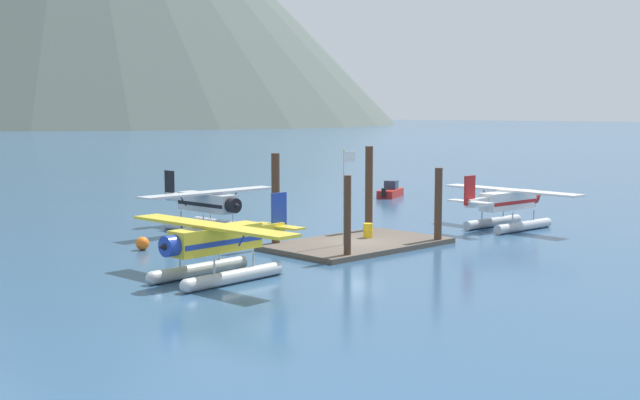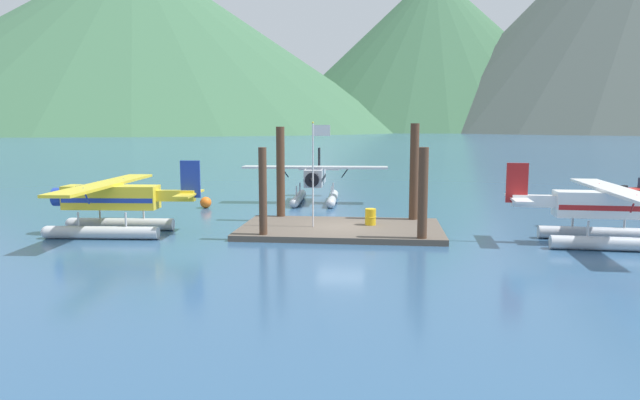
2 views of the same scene
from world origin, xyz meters
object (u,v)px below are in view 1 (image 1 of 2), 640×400
seaplane_white_stbd_aft (508,206)px  seaplane_yellow_port_aft (216,247)px  flagpole (345,185)px  seaplane_silver_bow_left (207,208)px  fuel_drum (368,230)px  boat_red_open_east (391,191)px  mooring_buoy (142,243)px

seaplane_white_stbd_aft → seaplane_yellow_port_aft: bearing=179.8°
flagpole → seaplane_silver_bow_left: bearing=96.7°
seaplane_silver_bow_left → fuel_drum: bearing=-68.3°
seaplane_yellow_port_aft → seaplane_white_stbd_aft: same height
boat_red_open_east → flagpole: bearing=-143.9°
fuel_drum → seaplane_yellow_port_aft: 13.57m
seaplane_white_stbd_aft → seaplane_silver_bow_left: (-15.40, 13.24, 0.00)m
seaplane_yellow_port_aft → boat_red_open_east: seaplane_yellow_port_aft is taller
flagpole → seaplane_yellow_port_aft: size_ratio=0.53×
mooring_buoy → seaplane_silver_bow_left: seaplane_silver_bow_left is taller
mooring_buoy → seaplane_silver_bow_left: (7.12, 3.46, 1.19)m
fuel_drum → seaplane_white_stbd_aft: size_ratio=0.08×
flagpole → seaplane_silver_bow_left: 11.77m
seaplane_white_stbd_aft → seaplane_silver_bow_left: bearing=139.3°
fuel_drum → boat_red_open_east: size_ratio=0.20×
flagpole → mooring_buoy: bearing=136.5°
seaplane_silver_bow_left → boat_red_open_east: (25.65, 6.24, -1.09)m
mooring_buoy → fuel_drum: bearing=-32.3°
flagpole → boat_red_open_east: flagpole is taller
flagpole → seaplane_silver_bow_left: flagpole is taller
fuel_drum → seaplane_silver_bow_left: 11.45m
flagpole → mooring_buoy: (-8.47, 8.03, -3.37)m
flagpole → boat_red_open_east: 30.25m
seaplane_silver_bow_left → boat_red_open_east: seaplane_silver_bow_left is taller
seaplane_white_stbd_aft → boat_red_open_east: bearing=62.3°
seaplane_silver_bow_left → boat_red_open_east: 26.42m
flagpole → fuel_drum: bearing=16.9°
mooring_buoy → seaplane_white_stbd_aft: (22.52, -9.79, 1.19)m
fuel_drum → seaplane_silver_bow_left: bearing=111.7°
seaplane_yellow_port_aft → seaplane_white_stbd_aft: size_ratio=1.00×
flagpole → seaplane_white_stbd_aft: size_ratio=0.53×
mooring_buoy → seaplane_silver_bow_left: 8.00m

